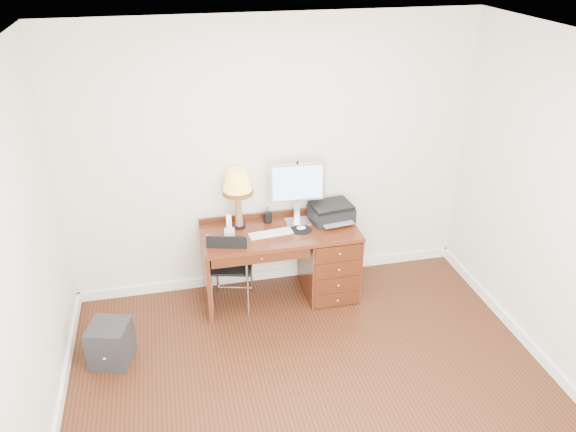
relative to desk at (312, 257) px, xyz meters
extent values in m
plane|color=black|center=(-0.32, -1.40, -0.41)|extent=(4.00, 4.00, 0.00)
plane|color=silver|center=(-0.32, 0.35, 0.94)|extent=(4.00, 0.00, 4.00)
plane|color=silver|center=(-2.32, -1.40, 0.94)|extent=(0.00, 3.50, 3.50)
plane|color=silver|center=(1.68, -1.40, 0.94)|extent=(0.00, 3.50, 3.50)
plane|color=white|center=(-0.32, -1.40, 2.29)|extent=(4.00, 4.00, 0.00)
cube|color=white|center=(-0.32, 0.33, -0.36)|extent=(4.00, 0.03, 0.10)
cube|color=white|center=(1.66, -1.40, -0.36)|extent=(0.03, 3.50, 0.10)
cube|color=#542211|center=(-0.32, -0.01, 0.32)|extent=(1.50, 0.65, 0.04)
cube|color=#542211|center=(0.18, -0.01, -0.06)|extent=(0.50, 0.61, 0.71)
cube|color=#542211|center=(-1.05, -0.01, -0.06)|extent=(0.04, 0.61, 0.71)
cube|color=#421B0D|center=(-0.56, 0.29, 0.05)|extent=(0.96, 0.03, 0.39)
cube|color=#421B0D|center=(-0.56, -0.31, 0.25)|extent=(0.91, 0.03, 0.09)
sphere|color=#BF8C3F|center=(0.18, -0.34, -0.06)|extent=(0.03, 0.03, 0.03)
cube|color=silver|center=(-0.12, 0.13, 0.35)|extent=(0.24, 0.18, 0.02)
cube|color=silver|center=(-0.12, 0.18, 0.45)|extent=(0.05, 0.03, 0.19)
cube|color=silver|center=(-0.12, 0.16, 0.76)|extent=(0.53, 0.06, 0.38)
cube|color=#4C8CF2|center=(-0.12, 0.13, 0.76)|extent=(0.49, 0.02, 0.34)
cube|color=white|center=(-0.42, -0.05, 0.35)|extent=(0.43, 0.16, 0.02)
cylinder|color=black|center=(-0.12, -0.03, 0.34)|extent=(0.21, 0.21, 0.01)
ellipsoid|color=white|center=(-0.12, -0.03, 0.36)|extent=(0.09, 0.06, 0.04)
cube|color=black|center=(0.22, 0.10, 0.41)|extent=(0.44, 0.36, 0.14)
cube|color=black|center=(0.22, 0.10, 0.50)|extent=(0.42, 0.34, 0.04)
cylinder|color=black|center=(-0.69, 0.16, 0.35)|extent=(0.12, 0.12, 0.02)
cone|color=#876140|center=(-0.69, 0.16, 0.54)|extent=(0.08, 0.08, 0.36)
cone|color=#E9BE49|center=(-0.69, 0.16, 0.83)|extent=(0.29, 0.29, 0.22)
cylinder|color=#593814|center=(-0.69, 0.16, 0.71)|extent=(0.29, 0.29, 0.04)
cube|color=white|center=(-0.80, 0.04, 0.36)|extent=(0.11, 0.11, 0.04)
cube|color=white|center=(-0.80, 0.04, 0.46)|extent=(0.06, 0.07, 0.16)
cylinder|color=black|center=(-0.40, 0.20, 0.39)|extent=(0.08, 0.08, 0.10)
cube|color=black|center=(-0.81, -0.03, 0.05)|extent=(0.50, 0.50, 0.03)
cube|color=black|center=(-0.81, -0.22, 0.33)|extent=(0.36, 0.12, 0.24)
cylinder|color=silver|center=(-0.98, 0.15, -0.18)|extent=(0.02, 0.02, 0.46)
cylinder|color=silver|center=(-0.64, 0.15, -0.18)|extent=(0.02, 0.02, 0.46)
cylinder|color=silver|center=(-0.98, -0.20, -0.18)|extent=(0.02, 0.02, 0.46)
cylinder|color=silver|center=(-0.64, -0.20, -0.18)|extent=(0.02, 0.02, 0.46)
cylinder|color=silver|center=(-0.98, -0.22, 0.25)|extent=(0.02, 0.02, 0.41)
cylinder|color=silver|center=(-0.64, -0.22, 0.25)|extent=(0.02, 0.02, 0.41)
cube|color=black|center=(-1.93, -0.63, -0.22)|extent=(0.40, 0.40, 0.38)
camera|label=1|loc=(-1.28, -4.61, 2.94)|focal=35.00mm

